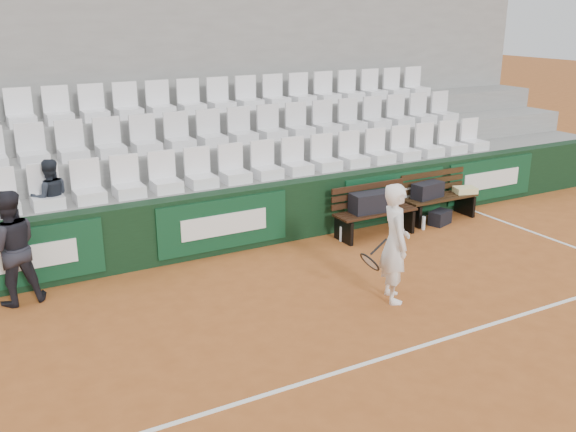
% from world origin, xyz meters
% --- Properties ---
extents(ground, '(80.00, 80.00, 0.00)m').
position_xyz_m(ground, '(0.00, 0.00, 0.00)').
color(ground, '#A65725').
rests_on(ground, ground).
extents(court_baseline, '(18.00, 0.06, 0.01)m').
position_xyz_m(court_baseline, '(0.00, 0.00, 0.00)').
color(court_baseline, white).
rests_on(court_baseline, ground).
extents(back_barrier, '(18.00, 0.34, 1.00)m').
position_xyz_m(back_barrier, '(0.07, 3.99, 0.50)').
color(back_barrier, black).
rests_on(back_barrier, ground).
extents(grandstand_tier_front, '(18.00, 0.95, 1.00)m').
position_xyz_m(grandstand_tier_front, '(0.00, 4.62, 0.50)').
color(grandstand_tier_front, gray).
rests_on(grandstand_tier_front, ground).
extents(grandstand_tier_mid, '(18.00, 0.95, 1.45)m').
position_xyz_m(grandstand_tier_mid, '(0.00, 5.58, 0.72)').
color(grandstand_tier_mid, gray).
rests_on(grandstand_tier_mid, ground).
extents(grandstand_tier_back, '(18.00, 0.95, 1.90)m').
position_xyz_m(grandstand_tier_back, '(0.00, 6.53, 0.95)').
color(grandstand_tier_back, gray).
rests_on(grandstand_tier_back, ground).
extents(grandstand_rear_wall, '(18.00, 0.30, 4.40)m').
position_xyz_m(grandstand_rear_wall, '(0.00, 7.15, 2.20)').
color(grandstand_rear_wall, gray).
rests_on(grandstand_rear_wall, ground).
extents(seat_row_front, '(11.90, 0.44, 0.63)m').
position_xyz_m(seat_row_front, '(0.00, 4.45, 1.31)').
color(seat_row_front, white).
rests_on(seat_row_front, grandstand_tier_front).
extents(seat_row_mid, '(11.90, 0.44, 0.63)m').
position_xyz_m(seat_row_mid, '(0.00, 5.40, 1.77)').
color(seat_row_mid, silver).
rests_on(seat_row_mid, grandstand_tier_mid).
extents(seat_row_back, '(11.90, 0.44, 0.63)m').
position_xyz_m(seat_row_back, '(0.00, 6.35, 2.21)').
color(seat_row_back, white).
rests_on(seat_row_back, grandstand_tier_back).
extents(bench_left, '(1.50, 0.56, 0.45)m').
position_xyz_m(bench_left, '(2.46, 3.41, 0.23)').
color(bench_left, black).
rests_on(bench_left, ground).
extents(bench_right, '(1.50, 0.56, 0.45)m').
position_xyz_m(bench_right, '(4.04, 3.56, 0.23)').
color(bench_right, '#331F0F').
rests_on(bench_right, ground).
extents(sports_bag_left, '(0.80, 0.38, 0.34)m').
position_xyz_m(sports_bag_left, '(2.39, 3.42, 0.62)').
color(sports_bag_left, black).
rests_on(sports_bag_left, bench_left).
extents(sports_bag_right, '(0.65, 0.38, 0.29)m').
position_xyz_m(sports_bag_right, '(3.77, 3.60, 0.59)').
color(sports_bag_right, black).
rests_on(sports_bag_right, bench_right).
extents(towel, '(0.47, 0.39, 0.11)m').
position_xyz_m(towel, '(4.62, 3.51, 0.51)').
color(towel, beige).
rests_on(towel, bench_right).
extents(sports_bag_ground, '(0.48, 0.38, 0.26)m').
position_xyz_m(sports_bag_ground, '(3.87, 3.33, 0.13)').
color(sports_bag_ground, black).
rests_on(sports_bag_ground, ground).
extents(water_bottle_near, '(0.07, 0.07, 0.26)m').
position_xyz_m(water_bottle_near, '(1.80, 3.46, 0.13)').
color(water_bottle_near, silver).
rests_on(water_bottle_near, ground).
extents(water_bottle_far, '(0.07, 0.07, 0.24)m').
position_xyz_m(water_bottle_far, '(3.41, 3.24, 0.12)').
color(water_bottle_far, silver).
rests_on(water_bottle_far, ground).
extents(tennis_player, '(0.78, 0.69, 1.63)m').
position_xyz_m(tennis_player, '(1.12, 1.20, 0.81)').
color(tennis_player, white).
rests_on(tennis_player, ground).
extents(ball_kid, '(0.80, 0.64, 1.56)m').
position_xyz_m(ball_kid, '(-3.35, 3.56, 0.78)').
color(ball_kid, black).
rests_on(ball_kid, ground).
extents(spectator_c, '(0.58, 0.46, 1.16)m').
position_xyz_m(spectator_c, '(-2.65, 4.50, 1.58)').
color(spectator_c, '#1D222B').
rests_on(spectator_c, grandstand_tier_front).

